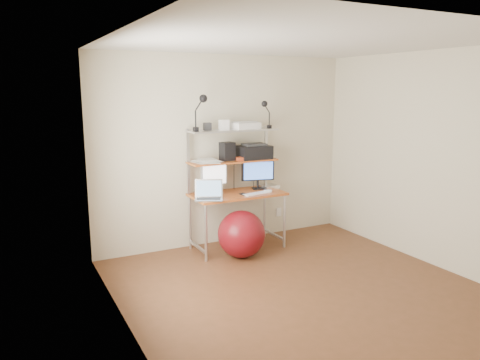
# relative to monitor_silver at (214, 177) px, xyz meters

# --- Properties ---
(room) EXTENTS (3.60, 3.60, 3.60)m
(room) POSITION_rel_monitor_silver_xyz_m (0.28, -1.55, 0.29)
(room) COLOR brown
(room) RESTS_ON ground
(computer_desk) EXTENTS (1.20, 0.60, 1.57)m
(computer_desk) POSITION_rel_monitor_silver_xyz_m (0.28, -0.05, -0.00)
(computer_desk) COLOR #C46926
(computer_desk) RESTS_ON ground
(desktop) EXTENTS (1.20, 0.60, 0.00)m
(desktop) POSITION_rel_monitor_silver_xyz_m (0.28, -0.11, -0.22)
(desktop) COLOR #C46926
(desktop) RESTS_ON computer_desk
(mid_shelf) EXTENTS (1.18, 0.34, 0.00)m
(mid_shelf) POSITION_rel_monitor_silver_xyz_m (0.28, 0.02, 0.19)
(mid_shelf) COLOR #C46926
(mid_shelf) RESTS_ON computer_desk
(top_shelf) EXTENTS (1.18, 0.34, 0.00)m
(top_shelf) POSITION_rel_monitor_silver_xyz_m (0.28, 0.02, 0.59)
(top_shelf) COLOR silver
(top_shelf) RESTS_ON computer_desk
(floor) EXTENTS (3.60, 3.60, 0.00)m
(floor) POSITION_rel_monitor_silver_xyz_m (0.28, -1.55, -0.96)
(floor) COLOR brown
(floor) RESTS_ON ground
(wall_outlet) EXTENTS (0.08, 0.01, 0.12)m
(wall_outlet) POSITION_rel_monitor_silver_xyz_m (1.13, 0.23, -0.66)
(wall_outlet) COLOR white
(wall_outlet) RESTS_ON room
(monitor_silver) EXTENTS (0.37, 0.15, 0.41)m
(monitor_silver) POSITION_rel_monitor_silver_xyz_m (0.00, 0.00, 0.00)
(monitor_silver) COLOR #B3B3B8
(monitor_silver) RESTS_ON desktop
(monitor_black) EXTENTS (0.44, 0.17, 0.45)m
(monitor_black) POSITION_rel_monitor_silver_xyz_m (0.64, 0.00, 0.00)
(monitor_black) COLOR black
(monitor_black) RESTS_ON desktop
(laptop) EXTENTS (0.42, 0.39, 0.30)m
(laptop) POSITION_rel_monitor_silver_xyz_m (-0.18, -0.24, -0.17)
(laptop) COLOR silver
(laptop) RESTS_ON desktop
(keyboard) EXTENTS (0.41, 0.18, 0.01)m
(keyboard) POSITION_rel_monitor_silver_xyz_m (0.48, -0.27, -0.21)
(keyboard) COLOR white
(keyboard) RESTS_ON desktop
(mouse) EXTENTS (0.10, 0.07, 0.03)m
(mouse) POSITION_rel_monitor_silver_xyz_m (0.66, -0.23, -0.21)
(mouse) COLOR white
(mouse) RESTS_ON desktop
(mac_mini) EXTENTS (0.23, 0.23, 0.04)m
(mac_mini) POSITION_rel_monitor_silver_xyz_m (0.81, -0.01, -0.20)
(mac_mini) COLOR silver
(mac_mini) RESTS_ON desktop
(phone) EXTENTS (0.08, 0.13, 0.01)m
(phone) POSITION_rel_monitor_silver_xyz_m (0.30, -0.23, -0.21)
(phone) COLOR black
(phone) RESTS_ON desktop
(printer) EXTENTS (0.43, 0.30, 0.20)m
(printer) POSITION_rel_monitor_silver_xyz_m (0.59, 0.01, 0.29)
(printer) COLOR black
(printer) RESTS_ON mid_shelf
(nas_cube) EXTENTS (0.17, 0.17, 0.24)m
(nas_cube) POSITION_rel_monitor_silver_xyz_m (0.20, 0.04, 0.31)
(nas_cube) COLOR black
(nas_cube) RESTS_ON mid_shelf
(red_box) EXTENTS (0.16, 0.11, 0.04)m
(red_box) POSITION_rel_monitor_silver_xyz_m (0.38, -0.04, 0.21)
(red_box) COLOR #B9401D
(red_box) RESTS_ON mid_shelf
(scanner) EXTENTS (0.40, 0.30, 0.10)m
(scanner) POSITION_rel_monitor_silver_xyz_m (0.44, 0.00, 0.64)
(scanner) COLOR white
(scanner) RESTS_ON top_shelf
(box_white) EXTENTS (0.11, 0.10, 0.13)m
(box_white) POSITION_rel_monitor_silver_xyz_m (0.13, -0.03, 0.66)
(box_white) COLOR white
(box_white) RESTS_ON top_shelf
(box_grey) EXTENTS (0.11, 0.11, 0.09)m
(box_grey) POSITION_rel_monitor_silver_xyz_m (-0.06, 0.06, 0.64)
(box_grey) COLOR #2A2A2C
(box_grey) RESTS_ON top_shelf
(clip_lamp_left) EXTENTS (0.18, 0.10, 0.44)m
(clip_lamp_left) POSITION_rel_monitor_silver_xyz_m (-0.18, -0.06, 0.91)
(clip_lamp_left) COLOR black
(clip_lamp_left) RESTS_ON top_shelf
(clip_lamp_right) EXTENTS (0.14, 0.08, 0.36)m
(clip_lamp_right) POSITION_rel_monitor_silver_xyz_m (0.70, -0.08, 0.85)
(clip_lamp_right) COLOR black
(clip_lamp_right) RESTS_ON top_shelf
(exercise_ball) EXTENTS (0.59, 0.59, 0.59)m
(exercise_ball) POSITION_rel_monitor_silver_xyz_m (0.17, -0.43, -0.66)
(exercise_ball) COLOR maroon
(exercise_ball) RESTS_ON floor
(paper_stack) EXTENTS (0.35, 0.41, 0.03)m
(paper_stack) POSITION_rel_monitor_silver_xyz_m (-0.09, 0.03, 0.21)
(paper_stack) COLOR white
(paper_stack) RESTS_ON mid_shelf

